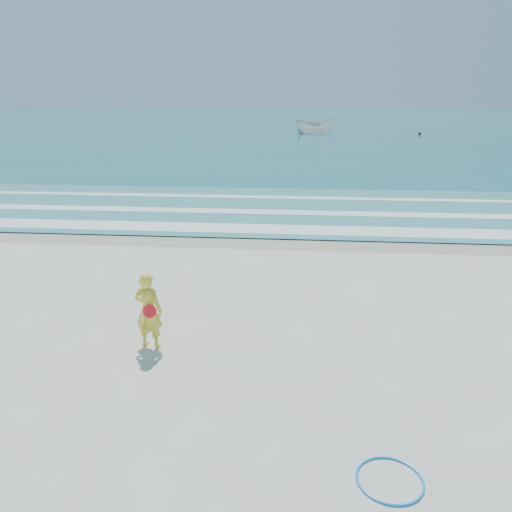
{
  "coord_description": "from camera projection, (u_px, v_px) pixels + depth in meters",
  "views": [
    {
      "loc": [
        1.27,
        -8.0,
        4.89
      ],
      "look_at": [
        0.18,
        4.0,
        1.0
      ],
      "focal_mm": 35.0,
      "sensor_mm": 36.0,
      "label": 1
    }
  ],
  "objects": [
    {
      "name": "foam_mid",
      "position": [
        271.0,
        212.0,
        21.69
      ],
      "size": [
        400.0,
        0.9,
        0.01
      ],
      "primitive_type": "cube",
      "color": "white",
      "rests_on": "shallow"
    },
    {
      "name": "shallow",
      "position": [
        272.0,
        208.0,
        22.45
      ],
      "size": [
        400.0,
        10.0,
        0.01
      ],
      "primitive_type": "cube",
      "color": "#59B7AD",
      "rests_on": "ocean"
    },
    {
      "name": "foam_near",
      "position": [
        266.0,
        229.0,
        18.94
      ],
      "size": [
        400.0,
        1.4,
        0.01
      ],
      "primitive_type": "cube",
      "color": "white",
      "rests_on": "shallow"
    },
    {
      "name": "foam_far",
      "position": [
        275.0,
        197.0,
        24.81
      ],
      "size": [
        400.0,
        0.6,
        0.01
      ],
      "primitive_type": "cube",
      "color": "white",
      "rests_on": "shallow"
    },
    {
      "name": "woman",
      "position": [
        149.0,
        311.0,
        9.94
      ],
      "size": [
        0.64,
        0.48,
        1.6
      ],
      "color": "yellow",
      "rests_on": "ground"
    },
    {
      "name": "wet_sand",
      "position": [
        264.0,
        240.0,
        17.72
      ],
      "size": [
        400.0,
        2.4,
        0.0
      ],
      "primitive_type": "cube",
      "color": "#B2A893",
      "rests_on": "ground"
    },
    {
      "name": "ground",
      "position": [
        227.0,
        374.0,
        9.2
      ],
      "size": [
        400.0,
        400.0,
        0.0
      ],
      "primitive_type": "plane",
      "color": "silver",
      "rests_on": "ground"
    },
    {
      "name": "buoy",
      "position": [
        420.0,
        133.0,
        63.89
      ],
      "size": [
        0.34,
        0.34,
        0.34
      ],
      "primitive_type": "sphere",
      "color": "black",
      "rests_on": "ocean"
    },
    {
      "name": "ocean",
      "position": [
        297.0,
        119.0,
        108.69
      ],
      "size": [
        400.0,
        190.0,
        0.04
      ],
      "primitive_type": "cube",
      "color": "#19727F",
      "rests_on": "ground"
    },
    {
      "name": "hoop",
      "position": [
        390.0,
        480.0,
        6.63
      ],
      "size": [
        0.97,
        0.97,
        0.03
      ],
      "primitive_type": "torus",
      "rotation": [
        0.0,
        0.0,
        -0.08
      ],
      "color": "#0D8BF4",
      "rests_on": "ground"
    },
    {
      "name": "boat",
      "position": [
        315.0,
        126.0,
        65.6
      ],
      "size": [
        5.44,
        2.85,
        2.0
      ],
      "primitive_type": "imported",
      "rotation": [
        0.0,
        0.0,
        1.75
      ],
      "color": "silver",
      "rests_on": "ocean"
    }
  ]
}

